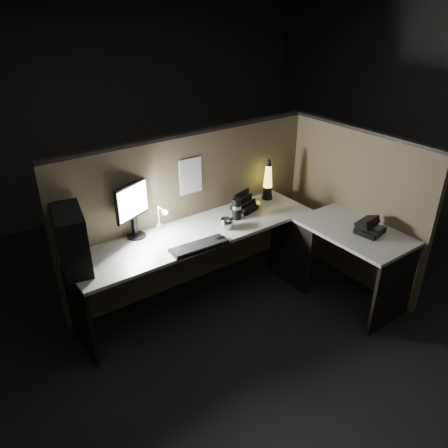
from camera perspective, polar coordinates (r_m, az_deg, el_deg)
floor at (r=3.97m, az=3.60°, el=-13.04°), size 6.00×6.00×0.00m
room_shell at (r=3.16m, az=4.47°, el=9.82°), size 6.00×6.00×6.00m
partition_back at (r=4.19m, az=-4.15°, el=1.62°), size 2.66×0.06×1.50m
partition_right at (r=4.46m, az=16.45°, el=2.17°), size 0.06×1.66×1.50m
desk at (r=3.88m, az=3.55°, el=-3.51°), size 2.60×1.60×0.73m
pc_tower at (r=3.45m, az=-19.28°, el=-1.99°), size 0.29×0.48×0.47m
monitor at (r=3.74m, az=-11.84°, el=2.43°), size 0.36×0.19×0.49m
keyboard at (r=3.63m, az=-3.29°, el=-2.92°), size 0.50×0.19×0.02m
mouse at (r=3.72m, az=-0.52°, el=-1.89°), size 0.11×0.08×0.04m
clip_lamp at (r=3.87m, az=-8.10°, el=0.93°), size 0.04×0.18×0.23m
organizer at (r=4.28m, az=2.79°, el=2.54°), size 0.28×0.26×0.18m
lava_lamp at (r=4.46m, az=5.74°, el=5.37°), size 0.11×0.11×0.42m
travel_mug at (r=4.05m, az=1.67°, el=1.97°), size 0.09×0.09×0.20m
steel_mug at (r=3.89m, az=0.36°, el=0.05°), size 0.16×0.16×0.10m
figurine at (r=4.28m, az=4.61°, el=2.72°), size 0.06×0.06×0.06m
pinned_paper at (r=4.00m, az=-4.38°, el=6.25°), size 0.23×0.00×0.34m
desk_phone at (r=4.04m, az=18.40°, el=-0.40°), size 0.25×0.26×0.14m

